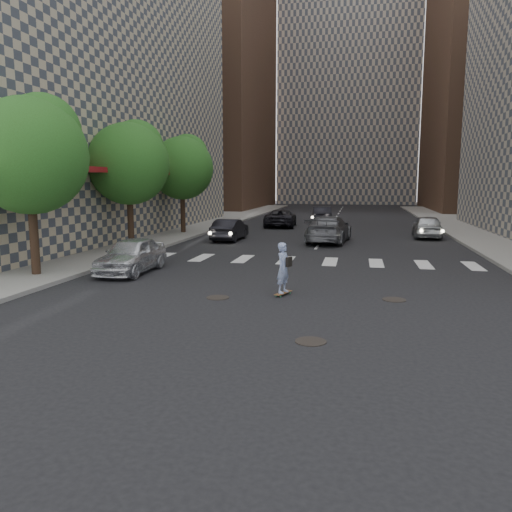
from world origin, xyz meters
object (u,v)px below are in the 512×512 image
at_px(traffic_car_a, 230,230).
at_px(traffic_car_d, 427,226).
at_px(skateboarder, 284,268).
at_px(traffic_car_b, 329,229).
at_px(traffic_car_e, 322,215).
at_px(silver_sedan, 131,255).
at_px(traffic_car_c, 281,218).
at_px(tree_c, 183,165).
at_px(tree_b, 130,160).
at_px(tree_a, 32,151).

xyz_separation_m(traffic_car_a, traffic_car_d, (11.96, 3.90, 0.07)).
xyz_separation_m(skateboarder, traffic_car_d, (6.58, 18.04, -0.15)).
height_order(traffic_car_b, traffic_car_e, traffic_car_b).
bearing_deg(traffic_car_e, silver_sedan, 71.31).
distance_m(silver_sedan, traffic_car_d, 20.08).
distance_m(traffic_car_a, traffic_car_c, 10.03).
bearing_deg(silver_sedan, tree_c, 101.04).
relative_size(tree_c, skateboarder, 3.95).
bearing_deg(silver_sedan, tree_b, 114.13).
height_order(skateboarder, traffic_car_a, skateboarder).
distance_m(tree_c, traffic_car_a, 6.41).
distance_m(traffic_car_b, traffic_car_d, 7.06).
height_order(tree_a, silver_sedan, tree_a).
distance_m(tree_b, traffic_car_e, 21.36).
bearing_deg(traffic_car_c, traffic_car_d, 146.14).
distance_m(tree_b, tree_c, 8.00).
height_order(tree_a, tree_c, same).
bearing_deg(traffic_car_b, tree_b, 33.00).
bearing_deg(traffic_car_a, traffic_car_b, -177.07).
relative_size(tree_a, traffic_car_a, 1.66).
xyz_separation_m(skateboarder, silver_sedan, (-6.41, 2.72, -0.18)).
bearing_deg(traffic_car_c, tree_b, 65.59).
bearing_deg(tree_b, tree_c, 90.00).
bearing_deg(traffic_car_d, traffic_car_b, 34.79).
xyz_separation_m(traffic_car_b, traffic_car_d, (6.00, 3.72, -0.05)).
bearing_deg(tree_c, tree_b, -90.00).
bearing_deg(traffic_car_a, tree_c, -36.10).
relative_size(tree_b, tree_c, 1.00).
xyz_separation_m(tree_c, traffic_car_d, (15.95, 0.86, -3.92)).
height_order(traffic_car_b, traffic_car_d, traffic_car_b).
relative_size(tree_c, traffic_car_a, 1.66).
distance_m(traffic_car_c, traffic_car_e, 5.22).
height_order(tree_c, silver_sedan, tree_c).
relative_size(tree_c, traffic_car_b, 1.22).
bearing_deg(tree_b, traffic_car_d, 29.05).
xyz_separation_m(tree_a, tree_c, (0.00, 16.00, 0.00)).
bearing_deg(tree_a, tree_c, 90.00).
bearing_deg(skateboarder, silver_sedan, 178.26).
bearing_deg(traffic_car_d, tree_a, 49.56).
bearing_deg(traffic_car_a, traffic_car_c, -98.00).
bearing_deg(traffic_car_e, traffic_car_b, 89.35).
bearing_deg(traffic_car_e, skateboarder, 85.26).
bearing_deg(tree_b, traffic_car_c, 69.38).
relative_size(traffic_car_a, traffic_car_e, 0.92).
relative_size(skateboarder, traffic_car_e, 0.38).
xyz_separation_m(skateboarder, traffic_car_c, (-3.79, 24.04, -0.18)).
height_order(skateboarder, silver_sedan, skateboarder).
height_order(tree_c, traffic_car_d, tree_c).
relative_size(skateboarder, traffic_car_d, 0.39).
bearing_deg(skateboarder, traffic_car_c, 120.24).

